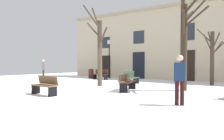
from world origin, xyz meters
name	(u,v)px	position (x,y,z in m)	size (l,w,h in m)	color
ground_plane	(93,89)	(0.00, 0.00, 0.00)	(34.12, 34.12, 0.00)	white
building_facade	(163,42)	(0.00, 9.24, 3.37)	(21.33, 0.60, 6.64)	beige
tree_center	(212,55)	(4.79, 6.56, 1.99)	(1.52, 1.62, 3.76)	#423326
tree_left_of_center	(185,42)	(4.43, 2.39, 2.61)	(1.73, 2.02, 5.12)	#382B1E
tree_near_facade	(99,49)	(-0.81, 1.52, 2.38)	(1.76, 1.55, 5.10)	#4C3D2D
streetlamp	(109,55)	(-4.71, 7.52, 2.27)	(0.30, 0.30, 3.71)	black
litter_bin	(91,74)	(-6.07, 6.43, 0.44)	(0.51, 0.51, 0.88)	#4C1E19
bench_near_lamp	(131,78)	(0.27, 3.62, 0.47)	(0.84, 1.90, 0.92)	#2D4C33
bench_back_to_back_right	(127,82)	(1.99, 0.52, 0.48)	(1.04, 1.91, 0.91)	#3D2819
bench_by_litter_bin	(45,85)	(-0.14, -3.12, 0.44)	(1.57, 0.61, 0.88)	brown
bench_far_corner	(101,74)	(-4.37, 5.85, 0.46)	(1.62, 0.65, 0.89)	#3D2819
person_near_bench	(180,77)	(5.77, -1.82, 0.99)	(0.43, 0.33, 1.77)	#350F0F
person_crossing_plaza	(43,69)	(-7.62, 2.18, 0.98)	(0.43, 0.42, 1.76)	#2D271E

